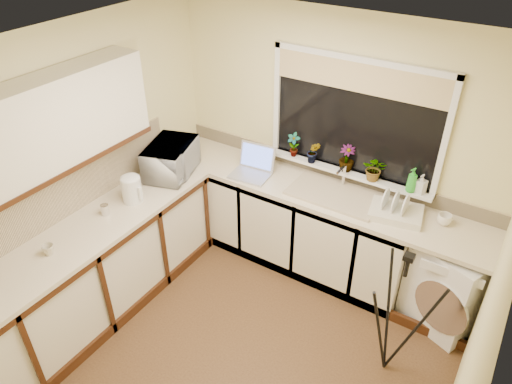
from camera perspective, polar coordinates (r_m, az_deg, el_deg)
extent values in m
plane|color=brown|center=(4.24, -1.44, -17.60)|extent=(3.20, 3.20, 0.00)
plane|color=white|center=(2.80, -2.17, 15.78)|extent=(3.20, 3.20, 0.00)
plane|color=beige|center=(4.50, 9.00, 5.57)|extent=(3.20, 0.00, 3.20)
plane|color=beige|center=(4.34, -19.58, 2.79)|extent=(0.00, 3.00, 3.00)
plane|color=beige|center=(3.02, 25.21, -14.02)|extent=(0.00, 3.00, 3.00)
cube|color=silver|center=(4.81, 3.18, -3.22)|extent=(2.55, 0.60, 0.86)
cube|color=silver|center=(4.45, -18.04, -8.80)|extent=(0.54, 2.40, 0.86)
cube|color=beige|center=(4.44, 7.00, 0.13)|extent=(3.20, 0.60, 0.04)
cube|color=beige|center=(4.17, -19.10, -4.19)|extent=(0.60, 2.40, 0.04)
cube|color=silver|center=(3.75, -24.77, 6.67)|extent=(0.28, 1.90, 0.70)
cube|color=beige|center=(4.24, -22.24, -0.20)|extent=(0.02, 2.40, 0.45)
cube|color=beige|center=(4.62, 8.67, 2.72)|extent=(3.20, 0.02, 0.14)
cube|color=black|center=(4.28, 11.74, 8.62)|extent=(1.50, 0.02, 1.00)
cube|color=tan|center=(4.12, 12.21, 13.23)|extent=(1.50, 0.02, 0.25)
cube|color=white|center=(4.47, 10.74, 2.40)|extent=(1.60, 0.14, 0.03)
cube|color=tan|center=(4.36, 9.38, -0.29)|extent=(0.82, 0.46, 0.03)
cylinder|color=silver|center=(4.44, 10.46, 1.95)|extent=(0.03, 0.03, 0.24)
cube|color=white|center=(4.45, 22.23, -10.09)|extent=(0.75, 0.74, 0.82)
cube|color=#A9A9B1|center=(4.58, -0.74, 1.96)|extent=(0.39, 0.30, 0.02)
cube|color=#516DDD|center=(4.64, 0.18, 4.31)|extent=(0.37, 0.12, 0.25)
cylinder|color=white|center=(4.32, -14.63, 0.27)|extent=(0.18, 0.18, 0.23)
cube|color=beige|center=(4.20, 16.38, -2.39)|extent=(0.49, 0.40, 0.06)
cylinder|color=silver|center=(4.24, -17.60, -2.04)|extent=(0.07, 0.07, 0.10)
imported|color=silver|center=(4.63, -10.10, 3.90)|extent=(0.54, 0.66, 0.31)
imported|color=#999999|center=(4.58, 4.50, 5.65)|extent=(0.13, 0.10, 0.24)
imported|color=#999999|center=(4.49, 6.88, 4.75)|extent=(0.14, 0.13, 0.22)
imported|color=#999999|center=(4.41, 10.79, 3.99)|extent=(0.18, 0.18, 0.25)
imported|color=#999999|center=(4.32, 14.02, 2.71)|extent=(0.24, 0.22, 0.23)
imported|color=green|center=(4.24, 18.17, 1.36)|extent=(0.11, 0.11, 0.22)
imported|color=#999999|center=(4.27, 19.16, 0.94)|extent=(0.10, 0.10, 0.17)
imported|color=white|center=(4.23, 21.60, -3.06)|extent=(0.15, 0.15, 0.09)
imported|color=beige|center=(3.97, -23.56, -6.35)|extent=(0.10, 0.10, 0.08)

